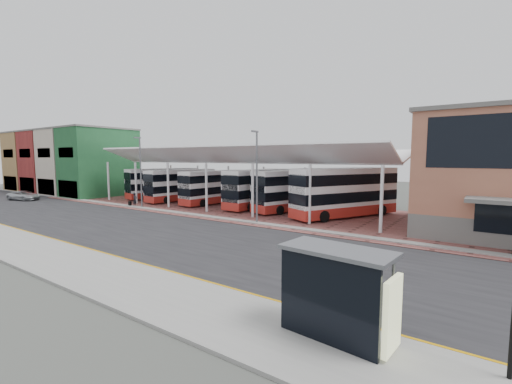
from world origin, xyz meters
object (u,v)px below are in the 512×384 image
(bus_0, at_px, (163,183))
(pedestrian, at_px, (135,200))
(bus_2, at_px, (216,187))
(bus_4, at_px, (296,191))
(bus_1, at_px, (181,185))
(bus_shelter, at_px, (342,287))
(silver_car, at_px, (24,196))
(bus_5, at_px, (345,193))
(bus_3, at_px, (259,188))

(bus_0, relative_size, pedestrian, 6.38)
(bus_2, xyz_separation_m, pedestrian, (-5.86, -7.59, -1.22))
(bus_0, bearing_deg, bus_4, 14.00)
(bus_0, bearing_deg, pedestrian, -47.49)
(pedestrian, bearing_deg, bus_0, 7.04)
(bus_1, bearing_deg, bus_4, 9.60)
(bus_4, height_order, bus_shelter, bus_4)
(bus_4, bearing_deg, bus_shelter, -41.66)
(bus_0, height_order, pedestrian, bus_0)
(bus_2, bearing_deg, bus_1, -169.78)
(bus_1, relative_size, bus_2, 1.01)
(silver_car, bearing_deg, bus_0, -62.22)
(silver_car, bearing_deg, bus_5, -88.57)
(bus_1, distance_m, bus_shelter, 37.67)
(bus_0, relative_size, bus_4, 0.96)
(bus_4, bearing_deg, bus_3, -161.84)
(bus_1, bearing_deg, bus_shelter, -29.82)
(bus_5, relative_size, silver_car, 2.53)
(silver_car, bearing_deg, bus_4, -84.73)
(pedestrian, bearing_deg, bus_2, -59.99)
(bus_0, bearing_deg, bus_5, 11.99)
(pedestrian, distance_m, bus_shelter, 34.25)
(bus_1, relative_size, silver_car, 2.26)
(bus_3, relative_size, bus_4, 0.98)
(bus_2, bearing_deg, pedestrian, -122.52)
(bus_3, bearing_deg, bus_1, -173.53)
(bus_3, relative_size, silver_car, 2.35)
(bus_5, bearing_deg, bus_shelter, -43.55)
(bus_3, height_order, silver_car, bus_3)
(bus_0, distance_m, silver_car, 18.48)
(bus_1, relative_size, bus_5, 0.89)
(bus_shelter, bearing_deg, bus_0, 152.26)
(bus_2, relative_size, pedestrian, 6.20)
(bus_shelter, bearing_deg, bus_1, 149.37)
(bus_0, relative_size, bus_2, 1.03)
(silver_car, relative_size, bus_shelter, 1.24)
(bus_5, bearing_deg, bus_2, -154.56)
(bus_1, relative_size, pedestrian, 6.25)
(bus_0, xyz_separation_m, bus_1, (4.65, -0.75, -0.03))
(silver_car, bearing_deg, bus_1, -72.08)
(bus_5, xyz_separation_m, bus_shelter, (8.08, -22.21, -0.51))
(silver_car, bearing_deg, pedestrian, -90.40)
(pedestrian, relative_size, bus_shelter, 0.45)
(bus_1, xyz_separation_m, bus_2, (5.62, 0.50, -0.01))
(bus_0, height_order, bus_5, bus_5)
(bus_shelter, bearing_deg, bus_2, 143.08)
(bus_0, xyz_separation_m, pedestrian, (4.41, -7.84, -1.26))
(bus_0, bearing_deg, bus_shelter, -19.71)
(silver_car, relative_size, pedestrian, 2.76)
(bus_4, distance_m, bus_5, 5.93)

